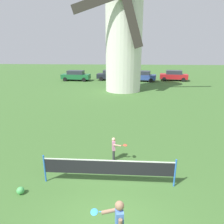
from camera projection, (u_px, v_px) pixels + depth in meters
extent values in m
plane|color=#3D662D|center=(111.00, 220.00, 5.95)|extent=(120.00, 120.00, 0.00)
cylinder|color=silver|center=(124.00, 43.00, 22.72)|extent=(4.06, 4.06, 10.82)
cylinder|color=blue|center=(45.00, 168.00, 7.55)|extent=(0.06, 0.06, 1.10)
cylinder|color=blue|center=(175.00, 173.00, 7.27)|extent=(0.06, 0.06, 1.10)
cube|color=black|center=(109.00, 168.00, 7.37)|extent=(4.73, 0.01, 0.55)
cube|color=white|center=(109.00, 161.00, 7.28)|extent=(4.73, 0.02, 0.04)
cube|color=#4C7AD1|center=(119.00, 219.00, 4.81)|extent=(0.22, 0.34, 0.58)
sphere|color=#89664C|center=(119.00, 206.00, 4.69)|extent=(0.22, 0.22, 0.22)
cylinder|color=#89664C|center=(110.00, 211.00, 4.94)|extent=(0.46, 0.16, 0.17)
cylinder|color=#338CCC|center=(103.00, 211.00, 4.93)|extent=(0.22, 0.06, 0.04)
ellipsoid|color=#338CCC|center=(94.00, 212.00, 4.91)|extent=(0.21, 0.26, 0.03)
cylinder|color=#333338|center=(114.00, 154.00, 9.21)|extent=(0.10, 0.10, 0.49)
cylinder|color=#333338|center=(114.00, 155.00, 9.08)|extent=(0.10, 0.10, 0.49)
cube|color=pink|center=(114.00, 145.00, 9.01)|extent=(0.16, 0.25, 0.43)
sphere|color=#DBB28E|center=(114.00, 139.00, 8.92)|extent=(0.16, 0.16, 0.16)
cylinder|color=#DBB28E|center=(113.00, 144.00, 9.16)|extent=(0.07, 0.07, 0.32)
cylinder|color=#DBB28E|center=(117.00, 145.00, 8.86)|extent=(0.34, 0.11, 0.12)
cylinder|color=#D84C33|center=(120.00, 145.00, 8.87)|extent=(0.22, 0.05, 0.04)
ellipsoid|color=#D84C33|center=(125.00, 145.00, 8.88)|extent=(0.21, 0.26, 0.03)
sphere|color=#4CB259|center=(20.00, 190.00, 7.01)|extent=(0.26, 0.26, 0.26)
cube|color=#1E6638|center=(76.00, 76.00, 31.48)|extent=(4.43, 1.95, 0.70)
cube|color=#2D333D|center=(76.00, 72.00, 31.29)|extent=(2.51, 1.64, 0.56)
cylinder|color=black|center=(87.00, 78.00, 32.22)|extent=(0.61, 0.21, 0.60)
cylinder|color=black|center=(84.00, 80.00, 30.61)|extent=(0.61, 0.21, 0.60)
cylinder|color=black|center=(69.00, 78.00, 32.56)|extent=(0.61, 0.21, 0.60)
cylinder|color=black|center=(65.00, 79.00, 30.95)|extent=(0.61, 0.21, 0.60)
cube|color=#1E232D|center=(111.00, 76.00, 31.97)|extent=(4.53, 1.91, 0.70)
cube|color=#2D333D|center=(111.00, 72.00, 31.78)|extent=(2.56, 1.61, 0.56)
cylinder|color=black|center=(121.00, 78.00, 32.73)|extent=(0.61, 0.21, 0.60)
cylinder|color=black|center=(121.00, 79.00, 31.12)|extent=(0.61, 0.21, 0.60)
cylinder|color=black|center=(103.00, 77.00, 33.04)|extent=(0.61, 0.21, 0.60)
cylinder|color=black|center=(101.00, 79.00, 31.43)|extent=(0.61, 0.21, 0.60)
cube|color=#334C99|center=(142.00, 77.00, 30.89)|extent=(4.24, 2.46, 0.70)
cube|color=#2D333D|center=(143.00, 73.00, 30.70)|extent=(2.48, 1.91, 0.56)
cylinder|color=black|center=(152.00, 79.00, 31.44)|extent=(0.62, 0.30, 0.60)
cylinder|color=black|center=(151.00, 80.00, 29.88)|extent=(0.62, 0.30, 0.60)
cylinder|color=black|center=(134.00, 78.00, 32.11)|extent=(0.62, 0.30, 0.60)
cylinder|color=black|center=(133.00, 80.00, 30.54)|extent=(0.62, 0.30, 0.60)
cube|color=red|center=(174.00, 76.00, 31.53)|extent=(4.38, 2.39, 0.70)
cube|color=#2D333D|center=(174.00, 72.00, 31.34)|extent=(2.55, 1.87, 0.56)
cylinder|color=black|center=(182.00, 78.00, 32.11)|extent=(0.62, 0.28, 0.60)
cylinder|color=black|center=(183.00, 80.00, 30.53)|extent=(0.62, 0.28, 0.60)
cylinder|color=black|center=(164.00, 78.00, 32.73)|extent=(0.62, 0.28, 0.60)
cylinder|color=black|center=(164.00, 79.00, 31.16)|extent=(0.62, 0.28, 0.60)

